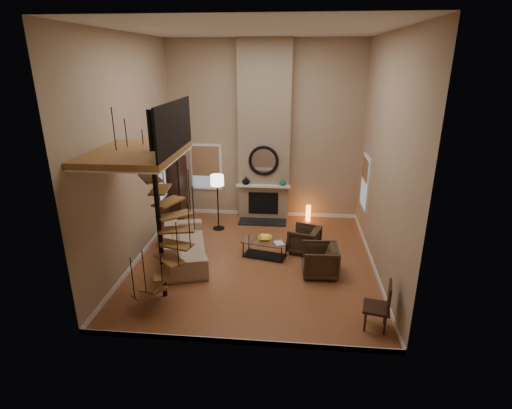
# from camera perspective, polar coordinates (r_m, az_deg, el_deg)

# --- Properties ---
(ground) EXTENTS (6.00, 6.50, 0.01)m
(ground) POSITION_cam_1_polar(r_m,az_deg,el_deg) (10.43, -0.21, -8.02)
(ground) COLOR #AE6538
(ground) RESTS_ON ground
(back_wall) EXTENTS (6.00, 0.02, 5.50)m
(back_wall) POSITION_cam_1_polar(r_m,az_deg,el_deg) (12.63, 1.26, 10.22)
(back_wall) COLOR tan
(back_wall) RESTS_ON ground
(front_wall) EXTENTS (6.00, 0.02, 5.50)m
(front_wall) POSITION_cam_1_polar(r_m,az_deg,el_deg) (6.36, -3.16, 0.19)
(front_wall) COLOR tan
(front_wall) RESTS_ON ground
(left_wall) EXTENTS (0.02, 6.50, 5.50)m
(left_wall) POSITION_cam_1_polar(r_m,az_deg,el_deg) (10.19, -17.39, 6.93)
(left_wall) COLOR tan
(left_wall) RESTS_ON ground
(right_wall) EXTENTS (0.02, 6.50, 5.50)m
(right_wall) POSITION_cam_1_polar(r_m,az_deg,el_deg) (9.64, 17.92, 6.15)
(right_wall) COLOR tan
(right_wall) RESTS_ON ground
(ceiling) EXTENTS (6.00, 6.50, 0.01)m
(ceiling) POSITION_cam_1_polar(r_m,az_deg,el_deg) (9.22, -0.26, 23.72)
(ceiling) COLOR silver
(ceiling) RESTS_ON back_wall
(baseboard_back) EXTENTS (6.00, 0.02, 0.12)m
(baseboard_back) POSITION_cam_1_polar(r_m,az_deg,el_deg) (13.35, 1.17, -1.24)
(baseboard_back) COLOR white
(baseboard_back) RESTS_ON ground
(baseboard_front) EXTENTS (6.00, 0.02, 0.12)m
(baseboard_front) POSITION_cam_1_polar(r_m,az_deg,el_deg) (7.71, -2.75, -18.95)
(baseboard_front) COLOR white
(baseboard_front) RESTS_ON ground
(baseboard_left) EXTENTS (0.02, 6.50, 0.12)m
(baseboard_left) POSITION_cam_1_polar(r_m,az_deg,el_deg) (11.08, -15.90, -6.72)
(baseboard_left) COLOR white
(baseboard_left) RESTS_ON ground
(baseboard_right) EXTENTS (0.02, 6.50, 0.12)m
(baseboard_right) POSITION_cam_1_polar(r_m,az_deg,el_deg) (10.57, 16.31, -8.13)
(baseboard_right) COLOR white
(baseboard_right) RESTS_ON ground
(chimney_breast) EXTENTS (1.60, 0.38, 5.50)m
(chimney_breast) POSITION_cam_1_polar(r_m,az_deg,el_deg) (12.44, 1.19, 10.08)
(chimney_breast) COLOR #8E785C
(chimney_breast) RESTS_ON ground
(hearth) EXTENTS (1.50, 0.60, 0.04)m
(hearth) POSITION_cam_1_polar(r_m,az_deg,el_deg) (12.74, 0.94, -2.50)
(hearth) COLOR black
(hearth) RESTS_ON ground
(firebox) EXTENTS (0.95, 0.02, 0.72)m
(firebox) POSITION_cam_1_polar(r_m,az_deg,el_deg) (12.82, 1.06, 0.19)
(firebox) COLOR black
(firebox) RESTS_ON chimney_breast
(mantel) EXTENTS (1.70, 0.18, 0.06)m
(mantel) POSITION_cam_1_polar(r_m,az_deg,el_deg) (12.55, 1.04, 2.64)
(mantel) COLOR white
(mantel) RESTS_ON chimney_breast
(mirror_frame) EXTENTS (0.94, 0.10, 0.94)m
(mirror_frame) POSITION_cam_1_polar(r_m,az_deg,el_deg) (12.39, 1.09, 6.25)
(mirror_frame) COLOR black
(mirror_frame) RESTS_ON chimney_breast
(mirror_disc) EXTENTS (0.80, 0.01, 0.80)m
(mirror_disc) POSITION_cam_1_polar(r_m,az_deg,el_deg) (12.40, 1.09, 6.27)
(mirror_disc) COLOR white
(mirror_disc) RESTS_ON chimney_breast
(vase_left) EXTENTS (0.24, 0.24, 0.25)m
(vase_left) POSITION_cam_1_polar(r_m,az_deg,el_deg) (12.60, -1.44, 3.43)
(vase_left) COLOR black
(vase_left) RESTS_ON mantel
(vase_right) EXTENTS (0.20, 0.20, 0.21)m
(vase_right) POSITION_cam_1_polar(r_m,az_deg,el_deg) (12.52, 3.80, 3.20)
(vase_right) COLOR #1A5C56
(vase_right) RESTS_ON mantel
(window_back) EXTENTS (1.02, 0.06, 1.52)m
(window_back) POSITION_cam_1_polar(r_m,az_deg,el_deg) (13.12, -7.13, 5.40)
(window_back) COLOR white
(window_back) RESTS_ON back_wall
(window_right) EXTENTS (0.06, 1.02, 1.52)m
(window_right) POSITION_cam_1_polar(r_m,az_deg,el_deg) (11.81, 15.31, 3.21)
(window_right) COLOR white
(window_right) RESTS_ON right_wall
(entry_door) EXTENTS (0.10, 1.05, 2.16)m
(entry_door) POSITION_cam_1_polar(r_m,az_deg,el_deg) (12.25, -13.25, 1.15)
(entry_door) COLOR white
(entry_door) RESTS_ON ground
(loft) EXTENTS (1.70, 2.20, 1.09)m
(loft) POSITION_cam_1_polar(r_m,az_deg,el_deg) (8.11, -16.22, 7.36)
(loft) COLOR olive
(loft) RESTS_ON left_wall
(spiral_stair) EXTENTS (1.47, 1.47, 4.06)m
(spiral_stair) POSITION_cam_1_polar(r_m,az_deg,el_deg) (8.45, -13.59, -2.24)
(spiral_stair) COLOR black
(spiral_stair) RESTS_ON ground
(hutch) EXTENTS (0.43, 0.91, 2.04)m
(hutch) POSITION_cam_1_polar(r_m,az_deg,el_deg) (13.14, -11.09, 2.15)
(hutch) COLOR black
(hutch) RESTS_ON ground
(sofa) EXTENTS (1.74, 2.83, 0.77)m
(sofa) POSITION_cam_1_polar(r_m,az_deg,el_deg) (10.58, -10.20, -5.52)
(sofa) COLOR tan
(sofa) RESTS_ON ground
(armchair_near) EXTENTS (0.97, 0.95, 0.70)m
(armchair_near) POSITION_cam_1_polar(r_m,az_deg,el_deg) (10.79, 7.26, -5.07)
(armchair_near) COLOR #3B2B1B
(armchair_near) RESTS_ON ground
(armchair_far) EXTENTS (0.88, 0.85, 0.77)m
(armchair_far) POSITION_cam_1_polar(r_m,az_deg,el_deg) (9.80, 9.57, -7.92)
(armchair_far) COLOR #3B2B1B
(armchair_far) RESTS_ON ground
(coffee_table) EXTENTS (1.28, 0.85, 0.45)m
(coffee_table) POSITION_cam_1_polar(r_m,az_deg,el_deg) (10.52, 1.25, -6.01)
(coffee_table) COLOR silver
(coffee_table) RESTS_ON ground
(bowl) EXTENTS (0.39, 0.39, 0.10)m
(bowl) POSITION_cam_1_polar(r_m,az_deg,el_deg) (10.47, 1.28, -4.84)
(bowl) COLOR gold
(bowl) RESTS_ON coffee_table
(book) EXTENTS (0.31, 0.36, 0.03)m
(book) POSITION_cam_1_polar(r_m,az_deg,el_deg) (10.29, 3.15, -5.56)
(book) COLOR gray
(book) RESTS_ON coffee_table
(floor_lamp) EXTENTS (0.39, 0.39, 1.71)m
(floor_lamp) POSITION_cam_1_polar(r_m,az_deg,el_deg) (11.86, -5.55, 2.84)
(floor_lamp) COLOR black
(floor_lamp) RESTS_ON ground
(accent_lamp) EXTENTS (0.15, 0.15, 0.54)m
(accent_lamp) POSITION_cam_1_polar(r_m,az_deg,el_deg) (12.89, 7.45, -1.29)
(accent_lamp) COLOR orange
(accent_lamp) RESTS_ON ground
(side_chair) EXTENTS (0.58, 0.58, 1.01)m
(side_chair) POSITION_cam_1_polar(r_m,az_deg,el_deg) (8.16, 17.49, -13.46)
(side_chair) COLOR black
(side_chair) RESTS_ON ground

